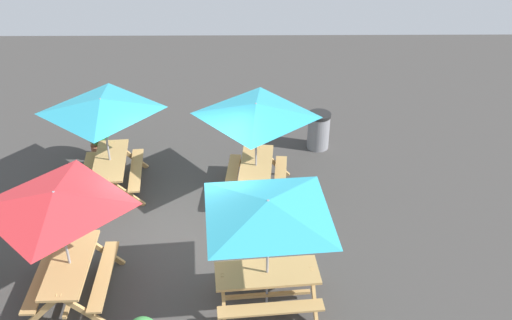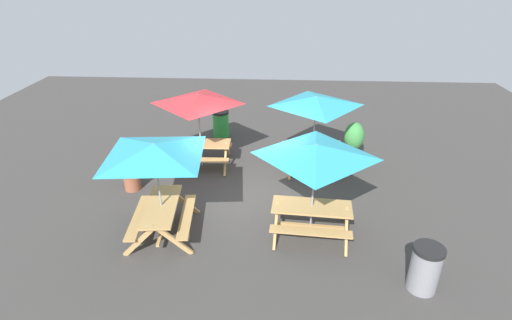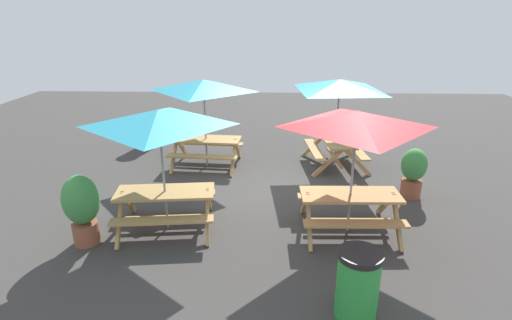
{
  "view_description": "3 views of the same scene",
  "coord_description": "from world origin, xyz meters",
  "views": [
    {
      "loc": [
        9.17,
        1.29,
        7.65
      ],
      "look_at": [
        -1.53,
        1.39,
        0.9
      ],
      "focal_mm": 40.0,
      "sensor_mm": 36.0,
      "label": 1
    },
    {
      "loc": [
        -0.71,
        9.04,
        5.75
      ],
      "look_at": [
        -0.15,
        -0.58,
        0.9
      ],
      "focal_mm": 28.0,
      "sensor_mm": 36.0,
      "label": 2
    },
    {
      "loc": [
        0.13,
        -8.58,
        3.85
      ],
      "look_at": [
        -0.15,
        -0.58,
        0.9
      ],
      "focal_mm": 28.0,
      "sensor_mm": 36.0,
      "label": 3
    }
  ],
  "objects": [
    {
      "name": "picnic_table_0",
      "position": [
        1.62,
        -1.93,
        1.99
      ],
      "size": [
        2.05,
        2.05,
        2.34
      ],
      "rotation": [
        0.0,
        0.0,
        0.03
      ],
      "color": "tan",
      "rests_on": "ground"
    },
    {
      "name": "trash_bin_gray",
      "position": [
        -3.59,
        3.01,
        0.49
      ],
      "size": [
        0.59,
        0.59,
        0.98
      ],
      "color": "gray",
      "rests_on": "ground"
    },
    {
      "name": "picnic_table_1",
      "position": [
        1.89,
        1.55,
        1.99
      ],
      "size": [
        2.82,
        2.82,
        2.34
      ],
      "rotation": [
        0.0,
        0.0,
        1.66
      ],
      "color": "tan",
      "rests_on": "ground"
    },
    {
      "name": "ground_plane",
      "position": [
        0.0,
        0.0,
        0.0
      ],
      "size": [
        24.0,
        24.0,
        0.0
      ],
      "primitive_type": "plane",
      "color": "#3D3A38",
      "rests_on": "ground"
    },
    {
      "name": "potted_plant_1",
      "position": [
        -3.09,
        -2.51,
        0.73
      ],
      "size": [
        0.62,
        0.62,
        1.29
      ],
      "color": "#935138",
      "rests_on": "ground"
    },
    {
      "name": "picnic_table_2",
      "position": [
        -1.53,
        1.39,
        1.99
      ],
      "size": [
        2.15,
        2.15,
        2.34
      ],
      "rotation": [
        0.0,
        0.0,
        -0.08
      ],
      "color": "tan",
      "rests_on": "ground"
    },
    {
      "name": "picnic_table_3",
      "position": [
        -1.79,
        -1.93,
        1.99
      ],
      "size": [
        2.21,
        2.21,
        2.34
      ],
      "rotation": [
        0.0,
        0.0,
        0.11
      ],
      "color": "tan",
      "rests_on": "ground"
    }
  ]
}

